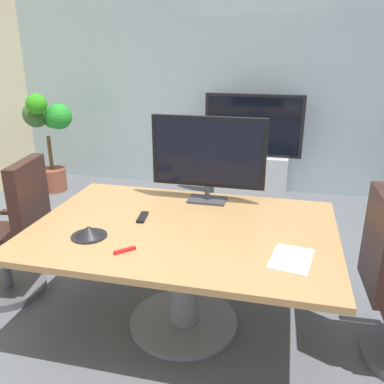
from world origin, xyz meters
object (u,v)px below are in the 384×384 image
tv_monitor (208,154)px  wall_display_unit (252,164)px  conference_table (183,250)px  potted_plant (48,132)px  conference_phone (89,232)px  office_chair_left (13,241)px  remote_control (143,217)px

tv_monitor → wall_display_unit: (0.14, 2.19, -0.67)m
conference_table → potted_plant: potted_plant is taller
conference_table → tv_monitor: bearing=82.9°
conference_phone → office_chair_left: bearing=157.8°
office_chair_left → tv_monitor: (1.41, 0.43, 0.65)m
tv_monitor → remote_control: bearing=-130.0°
potted_plant → remote_control: 3.06m
remote_control → potted_plant: bearing=125.8°
tv_monitor → remote_control: (-0.36, -0.43, -0.35)m
tv_monitor → conference_table: bearing=-97.1°
office_chair_left → wall_display_unit: 3.05m
conference_phone → wall_display_unit: bearing=76.3°
wall_display_unit → remote_control: bearing=-100.8°
potted_plant → office_chair_left: bearing=-64.9°
office_chair_left → remote_control: 1.09m
wall_display_unit → conference_phone: 3.07m
wall_display_unit → conference_phone: bearing=-103.7°
conference_table → conference_phone: 0.63m
tv_monitor → potted_plant: bearing=143.9°
office_chair_left → potted_plant: bearing=-163.4°
wall_display_unit → conference_phone: (-0.72, -2.96, 0.34)m
potted_plant → conference_phone: 3.17m
conference_table → tv_monitor: (0.06, 0.50, 0.53)m
office_chair_left → wall_display_unit: wall_display_unit is taller
conference_phone → remote_control: (0.22, 0.34, -0.02)m
office_chair_left → potted_plant: size_ratio=0.83×
tv_monitor → potted_plant: size_ratio=0.64×
office_chair_left → wall_display_unit: bearing=140.9°
potted_plant → conference_phone: potted_plant is taller
conference_table → remote_control: size_ratio=11.46×
conference_phone → remote_control: 0.41m
office_chair_left → conference_phone: office_chair_left is taller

